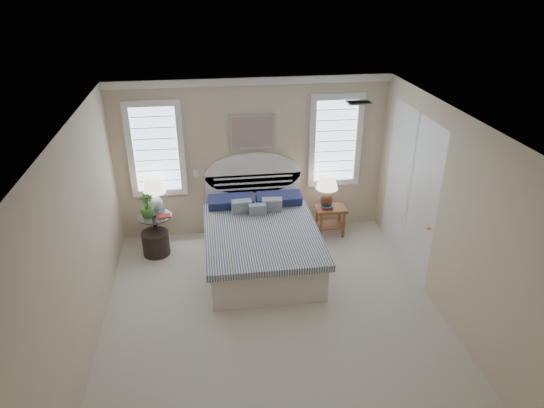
{
  "coord_description": "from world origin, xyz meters",
  "views": [
    {
      "loc": [
        -0.76,
        -5.05,
        4.23
      ],
      "look_at": [
        0.11,
        1.0,
        1.23
      ],
      "focal_mm": 32.0,
      "sensor_mm": 36.0,
      "label": 1
    }
  ],
  "objects_px": {
    "lamp_left": "(154,191)",
    "side_table_left": "(156,229)",
    "nightstand_right": "(330,214)",
    "bed": "(261,240)",
    "floor_pot": "(156,243)",
    "lamp_right": "(327,187)"
  },
  "relations": [
    {
      "from": "side_table_left",
      "to": "lamp_left",
      "type": "height_order",
      "value": "lamp_left"
    },
    {
      "from": "lamp_left",
      "to": "side_table_left",
      "type": "bearing_deg",
      "value": -101.97
    },
    {
      "from": "lamp_left",
      "to": "bed",
      "type": "bearing_deg",
      "value": -24.77
    },
    {
      "from": "nightstand_right",
      "to": "lamp_left",
      "type": "relative_size",
      "value": 0.9
    },
    {
      "from": "bed",
      "to": "nightstand_right",
      "type": "distance_m",
      "value": 1.47
    },
    {
      "from": "bed",
      "to": "side_table_left",
      "type": "relative_size",
      "value": 3.61
    },
    {
      "from": "side_table_left",
      "to": "nightstand_right",
      "type": "xyz_separation_m",
      "value": [
        2.95,
        0.1,
        -0.0
      ]
    },
    {
      "from": "bed",
      "to": "lamp_right",
      "type": "relative_size",
      "value": 3.79
    },
    {
      "from": "lamp_right",
      "to": "side_table_left",
      "type": "bearing_deg",
      "value": -177.87
    },
    {
      "from": "floor_pot",
      "to": "side_table_left",
      "type": "bearing_deg",
      "value": 87.28
    },
    {
      "from": "floor_pot",
      "to": "lamp_left",
      "type": "bearing_deg",
      "value": 82.27
    },
    {
      "from": "side_table_left",
      "to": "lamp_left",
      "type": "xyz_separation_m",
      "value": [
        0.03,
        0.15,
        0.6
      ]
    },
    {
      "from": "bed",
      "to": "lamp_left",
      "type": "height_order",
      "value": "bed"
    },
    {
      "from": "bed",
      "to": "floor_pot",
      "type": "relative_size",
      "value": 5.23
    },
    {
      "from": "nightstand_right",
      "to": "floor_pot",
      "type": "distance_m",
      "value": 2.97
    },
    {
      "from": "lamp_right",
      "to": "lamp_left",
      "type": "bearing_deg",
      "value": 179.03
    },
    {
      "from": "lamp_left",
      "to": "lamp_right",
      "type": "bearing_deg",
      "value": -0.97
    },
    {
      "from": "nightstand_right",
      "to": "lamp_left",
      "type": "height_order",
      "value": "lamp_left"
    },
    {
      "from": "bed",
      "to": "nightstand_right",
      "type": "bearing_deg",
      "value": 28.03
    },
    {
      "from": "side_table_left",
      "to": "nightstand_right",
      "type": "distance_m",
      "value": 2.95
    },
    {
      "from": "side_table_left",
      "to": "lamp_right",
      "type": "xyz_separation_m",
      "value": [
        2.86,
        0.11,
        0.51
      ]
    },
    {
      "from": "floor_pot",
      "to": "lamp_right",
      "type": "height_order",
      "value": "lamp_right"
    }
  ]
}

